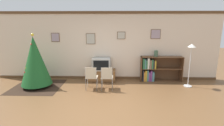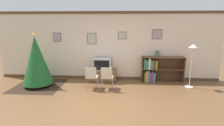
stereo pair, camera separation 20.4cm
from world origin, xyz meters
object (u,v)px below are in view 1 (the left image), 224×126
at_px(folding_chair_left, 91,77).
at_px(standing_lamp, 191,54).
at_px(christmas_tree, 35,61).
at_px(bookshelf, 154,69).
at_px(tv_console, 102,75).
at_px(folding_chair_right, 107,77).
at_px(television, 102,64).
at_px(vase, 156,53).

bearing_deg(folding_chair_left, standing_lamp, 7.20).
bearing_deg(christmas_tree, standing_lamp, 2.12).
bearing_deg(bookshelf, christmas_tree, -169.57).
relative_size(tv_console, folding_chair_right, 1.32).
relative_size(television, standing_lamp, 0.45).
height_order(tv_console, folding_chair_right, folding_chair_right).
relative_size(television, bookshelf, 0.44).
height_order(folding_chair_right, vase, vase).
xyz_separation_m(folding_chair_right, vase, (1.85, 1.07, 0.63)).
relative_size(christmas_tree, standing_lamp, 1.23).
relative_size(folding_chair_left, folding_chair_right, 1.00).
relative_size(television, folding_chair_left, 0.85).
height_order(tv_console, standing_lamp, standing_lamp).
xyz_separation_m(bookshelf, vase, (0.06, 0.04, 0.63)).
distance_m(christmas_tree, television, 2.40).
distance_m(folding_chair_left, vase, 2.69).
relative_size(folding_chair_left, standing_lamp, 0.53).
bearing_deg(bookshelf, folding_chair_left, -156.10).
bearing_deg(standing_lamp, tv_console, 170.70).
xyz_separation_m(tv_console, folding_chair_right, (0.27, -0.96, 0.24)).
relative_size(tv_console, folding_chair_left, 1.32).
bearing_deg(folding_chair_left, vase, 24.13).
xyz_separation_m(christmas_tree, folding_chair_left, (2.00, -0.23, -0.48)).
bearing_deg(television, standing_lamp, -9.25).
distance_m(tv_console, bookshelf, 2.08).
relative_size(folding_chair_right, bookshelf, 0.51).
height_order(television, standing_lamp, standing_lamp).
relative_size(tv_console, standing_lamp, 0.69).
xyz_separation_m(christmas_tree, folding_chair_right, (2.54, -0.23, -0.48)).
relative_size(vase, standing_lamp, 0.16).
relative_size(christmas_tree, tv_console, 1.77).
distance_m(christmas_tree, vase, 4.47).
bearing_deg(folding_chair_left, bookshelf, 23.90).
relative_size(christmas_tree, television, 2.73).
height_order(christmas_tree, vase, christmas_tree).
height_order(television, folding_chair_left, television).
relative_size(tv_console, television, 1.54).
height_order(tv_console, television, television).
distance_m(bookshelf, standing_lamp, 1.47).
bearing_deg(television, vase, 3.01).
xyz_separation_m(christmas_tree, bookshelf, (4.33, 0.80, -0.48)).
distance_m(bookshelf, vase, 0.63).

